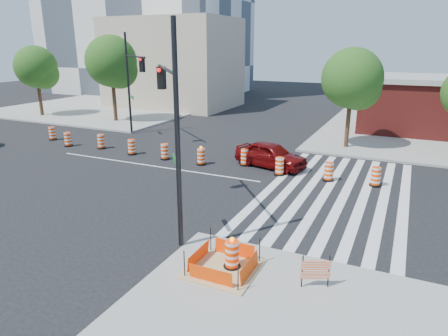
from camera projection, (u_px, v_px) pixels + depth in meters
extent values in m
plane|color=black|center=(152.00, 166.00, 24.30)|extent=(120.00, 120.00, 0.00)
cube|color=gray|center=(114.00, 107.00, 47.13)|extent=(22.00, 22.00, 0.15)
cube|color=silver|center=(275.00, 184.00, 21.14)|extent=(0.45, 13.50, 0.01)
cube|color=silver|center=(291.00, 186.00, 20.78)|extent=(0.45, 13.50, 0.01)
cube|color=silver|center=(308.00, 189.00, 20.41)|extent=(0.45, 13.50, 0.01)
cube|color=silver|center=(326.00, 191.00, 20.05)|extent=(0.45, 13.50, 0.01)
cube|color=silver|center=(344.00, 194.00, 19.69)|extent=(0.45, 13.50, 0.01)
cube|color=silver|center=(364.00, 197.00, 19.32)|extent=(0.45, 13.50, 0.01)
cube|color=silver|center=(383.00, 200.00, 18.96)|extent=(0.45, 13.50, 0.01)
cube|color=silver|center=(404.00, 203.00, 18.60)|extent=(0.45, 13.50, 0.01)
cube|color=silver|center=(152.00, 166.00, 24.30)|extent=(14.00, 0.12, 0.01)
cube|color=tan|center=(223.00, 269.00, 12.82)|extent=(2.20, 2.20, 0.05)
cube|color=#FF4105|center=(210.00, 276.00, 11.96)|extent=(1.44, 0.02, 0.55)
cube|color=#FF4105|center=(234.00, 249.00, 13.52)|extent=(1.44, 0.02, 0.55)
cube|color=#FF4105|center=(198.00, 256.00, 13.11)|extent=(0.02, 1.44, 0.55)
cube|color=#FF4105|center=(249.00, 268.00, 12.38)|extent=(0.02, 1.44, 0.55)
cylinder|color=black|center=(184.00, 264.00, 12.28)|extent=(0.04, 0.04, 0.90)
cylinder|color=black|center=(238.00, 278.00, 11.55)|extent=(0.04, 0.04, 0.90)
cylinder|color=black|center=(211.00, 239.00, 13.83)|extent=(0.04, 0.04, 0.90)
cylinder|color=black|center=(260.00, 250.00, 13.11)|extent=(0.04, 0.04, 0.90)
cube|color=tan|center=(173.00, 63.00, 46.72)|extent=(14.00, 10.00, 10.00)
imported|color=#5F0809|center=(271.00, 155.00, 23.88)|extent=(4.76, 2.83, 1.52)
cylinder|color=black|center=(178.00, 140.00, 13.25)|extent=(0.17, 0.17, 7.76)
cylinder|color=black|center=(166.00, 69.00, 15.32)|extent=(3.74, 4.61, 0.12)
cube|color=black|center=(162.00, 78.00, 17.36)|extent=(0.31, 0.27, 0.97)
sphere|color=#FF0C0C|center=(159.00, 70.00, 17.10)|extent=(0.17, 0.17, 0.17)
cube|color=#0C591E|center=(175.00, 160.00, 14.44)|extent=(0.76, 0.93, 0.24)
cylinder|color=black|center=(128.00, 83.00, 32.07)|extent=(0.18, 0.18, 7.88)
cylinder|color=black|center=(135.00, 56.00, 28.86)|extent=(4.59, 3.90, 0.12)
cube|color=black|center=(142.00, 65.00, 27.22)|extent=(0.32, 0.28, 0.98)
sphere|color=#FF0C0C|center=(140.00, 60.00, 26.96)|extent=(0.18, 0.18, 0.18)
cube|color=#0C591E|center=(132.00, 97.00, 31.50)|extent=(0.93, 0.79, 0.25)
cylinder|color=black|center=(232.00, 267.00, 12.89)|extent=(0.56, 0.56, 0.09)
cylinder|color=#FF4305|center=(232.00, 254.00, 12.75)|extent=(0.45, 0.45, 0.89)
sphere|color=#FF990C|center=(232.00, 239.00, 12.60)|extent=(0.15, 0.15, 0.15)
cube|color=#FF4305|center=(316.00, 265.00, 11.70)|extent=(0.81, 0.42, 0.29)
cube|color=#FF4305|center=(315.00, 275.00, 11.79)|extent=(0.81, 0.42, 0.23)
cylinder|color=black|center=(302.00, 271.00, 11.75)|extent=(0.04, 0.04, 1.04)
cylinder|color=black|center=(329.00, 271.00, 11.76)|extent=(0.04, 0.04, 1.04)
cylinder|color=#382314|center=(40.00, 95.00, 40.45)|extent=(0.34, 0.34, 4.41)
sphere|color=#1B4914|center=(36.00, 67.00, 39.63)|extent=(4.14, 4.14, 4.14)
sphere|color=#1B4914|center=(43.00, 74.00, 39.90)|extent=(3.03, 3.03, 3.03)
sphere|color=#1B4914|center=(32.00, 71.00, 39.74)|extent=(2.76, 2.76, 2.76)
cylinder|color=#382314|center=(114.00, 96.00, 37.42)|extent=(0.35, 0.35, 5.00)
sphere|color=#1B4914|center=(111.00, 61.00, 36.50)|extent=(4.69, 4.69, 4.69)
sphere|color=#1B4914|center=(119.00, 70.00, 36.79)|extent=(3.44, 3.44, 3.44)
sphere|color=#1B4914|center=(106.00, 66.00, 36.62)|extent=(3.12, 3.12, 3.12)
cylinder|color=#382314|center=(348.00, 118.00, 27.72)|extent=(0.30, 0.30, 4.36)
sphere|color=#1B4914|center=(352.00, 78.00, 26.91)|extent=(4.09, 4.09, 4.09)
sphere|color=#1B4914|center=(359.00, 88.00, 27.17)|extent=(3.00, 3.00, 3.00)
sphere|color=#1B4914|center=(345.00, 84.00, 27.02)|extent=(2.72, 2.72, 2.72)
cylinder|color=black|center=(53.00, 139.00, 30.94)|extent=(0.60, 0.60, 0.10)
cylinder|color=#FF4305|center=(52.00, 133.00, 30.79)|extent=(0.48, 0.48, 0.95)
cylinder|color=black|center=(69.00, 145.00, 29.01)|extent=(0.60, 0.60, 0.10)
cylinder|color=#FF4305|center=(68.00, 139.00, 28.87)|extent=(0.48, 0.48, 0.95)
cylinder|color=black|center=(102.00, 148.00, 28.35)|extent=(0.60, 0.60, 0.10)
cylinder|color=#FF4305|center=(101.00, 141.00, 28.20)|extent=(0.48, 0.48, 0.95)
cylinder|color=black|center=(132.00, 154.00, 26.83)|extent=(0.60, 0.60, 0.10)
cylinder|color=#FF4305|center=(132.00, 146.00, 26.68)|extent=(0.48, 0.48, 0.95)
cylinder|color=black|center=(165.00, 159.00, 25.68)|extent=(0.60, 0.60, 0.10)
cylinder|color=#FF4305|center=(165.00, 151.00, 25.53)|extent=(0.48, 0.48, 0.95)
cylinder|color=black|center=(201.00, 164.00, 24.54)|extent=(0.60, 0.60, 0.10)
cylinder|color=#FF4305|center=(201.00, 156.00, 24.39)|extent=(0.48, 0.48, 0.95)
sphere|color=#FF990C|center=(201.00, 147.00, 24.23)|extent=(0.16, 0.16, 0.16)
cylinder|color=black|center=(245.00, 165.00, 24.40)|extent=(0.60, 0.60, 0.10)
cylinder|color=#FF4305|center=(245.00, 157.00, 24.25)|extent=(0.48, 0.48, 0.95)
cylinder|color=black|center=(279.00, 174.00, 22.58)|extent=(0.60, 0.60, 0.10)
cylinder|color=#FF4305|center=(280.00, 166.00, 22.43)|extent=(0.48, 0.48, 0.95)
cylinder|color=black|center=(328.00, 180.00, 21.63)|extent=(0.60, 0.60, 0.10)
cylinder|color=#FF4305|center=(329.00, 171.00, 21.48)|extent=(0.48, 0.48, 0.95)
cylinder|color=black|center=(375.00, 185.00, 20.82)|extent=(0.60, 0.60, 0.10)
cylinder|color=#FF4305|center=(376.00, 176.00, 20.68)|extent=(0.48, 0.48, 0.95)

